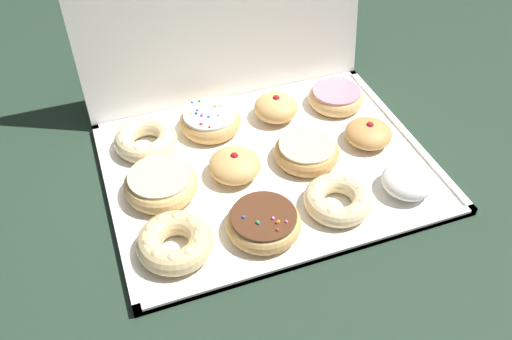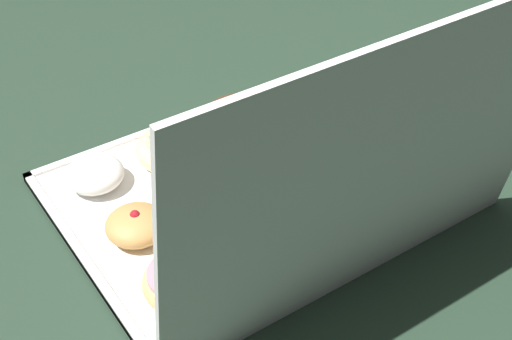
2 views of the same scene
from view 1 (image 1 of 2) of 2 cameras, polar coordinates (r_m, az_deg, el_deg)
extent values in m
plane|color=#233828|center=(0.95, 1.38, -0.02)|extent=(3.00, 3.00, 0.00)
cube|color=white|center=(0.94, 1.38, 0.20)|extent=(0.55, 0.43, 0.01)
cube|color=white|center=(0.82, 6.63, -9.07)|extent=(0.55, 0.01, 0.01)
cube|color=white|center=(1.09, -2.51, 7.31)|extent=(0.55, 0.01, 0.01)
cube|color=white|center=(0.91, -14.86, -3.68)|extent=(0.01, 0.43, 0.01)
cube|color=white|center=(1.05, 15.40, 3.75)|extent=(0.01, 0.43, 0.01)
cube|color=white|center=(1.03, -3.53, 16.88)|extent=(0.55, 0.07, 0.38)
torus|color=#EACC8C|center=(0.81, -8.56, -7.60)|extent=(0.12, 0.12, 0.04)
sphere|color=#EACC8C|center=(0.80, -5.98, -6.45)|extent=(0.02, 0.02, 0.02)
sphere|color=#EACC8C|center=(0.82, -6.90, -5.43)|extent=(0.02, 0.02, 0.02)
sphere|color=#EACC8C|center=(0.82, -8.44, -5.06)|extent=(0.02, 0.02, 0.02)
sphere|color=#EACC8C|center=(0.82, -10.04, -5.46)|extent=(0.02, 0.02, 0.02)
sphere|color=#EACC8C|center=(0.81, -11.15, -6.49)|extent=(0.02, 0.02, 0.02)
sphere|color=#EACC8C|center=(0.80, -11.33, -7.79)|extent=(0.02, 0.02, 0.02)
sphere|color=#EACC8C|center=(0.78, -10.47, -8.88)|extent=(0.02, 0.02, 0.02)
sphere|color=#EACC8C|center=(0.78, -8.86, -9.31)|extent=(0.02, 0.02, 0.02)
sphere|color=#EACC8C|center=(0.78, -7.16, -8.87)|extent=(0.02, 0.02, 0.02)
sphere|color=#EACC8C|center=(0.79, -6.06, -7.76)|extent=(0.02, 0.02, 0.02)
torus|color=tan|center=(0.83, 0.81, -5.66)|extent=(0.12, 0.12, 0.03)
cylinder|color=#59331E|center=(0.81, 0.83, -4.92)|extent=(0.10, 0.10, 0.01)
sphere|color=pink|center=(0.81, 1.82, -5.15)|extent=(0.01, 0.01, 0.01)
sphere|color=green|center=(0.80, 0.17, -5.58)|extent=(0.01, 0.01, 0.01)
sphere|color=red|center=(0.79, 2.29, -6.36)|extent=(0.00, 0.00, 0.00)
sphere|color=pink|center=(0.80, 3.25, -5.49)|extent=(0.00, 0.00, 0.00)
sphere|color=red|center=(0.80, 2.22, -5.61)|extent=(0.00, 0.00, 0.00)
sphere|color=blue|center=(0.81, -1.33, -5.02)|extent=(0.01, 0.01, 0.01)
sphere|color=orange|center=(0.80, 2.38, -5.49)|extent=(0.01, 0.01, 0.01)
sphere|color=blue|center=(0.80, 0.27, -5.69)|extent=(0.00, 0.00, 0.00)
torus|color=beige|center=(0.87, 8.67, -3.15)|extent=(0.11, 0.11, 0.03)
sphere|color=beige|center=(0.88, 10.97, -2.09)|extent=(0.02, 0.02, 0.02)
sphere|color=beige|center=(0.89, 9.53, -1.10)|extent=(0.02, 0.02, 0.02)
sphere|color=beige|center=(0.89, 7.64, -1.05)|extent=(0.02, 0.02, 0.02)
sphere|color=beige|center=(0.87, 6.35, -1.97)|extent=(0.02, 0.02, 0.02)
sphere|color=beige|center=(0.85, 6.41, -3.38)|extent=(0.02, 0.02, 0.02)
sphere|color=beige|center=(0.84, 7.89, -4.46)|extent=(0.02, 0.02, 0.02)
sphere|color=beige|center=(0.84, 9.89, -4.50)|extent=(0.02, 0.02, 0.02)
sphere|color=beige|center=(0.86, 11.16, -3.50)|extent=(0.02, 0.02, 0.02)
ellipsoid|color=white|center=(0.92, 15.79, -1.09)|extent=(0.09, 0.09, 0.04)
torus|color=#E5B770|center=(0.89, -9.98, -1.70)|extent=(0.12, 0.12, 0.04)
cylinder|color=beige|center=(0.88, -10.12, -0.86)|extent=(0.10, 0.10, 0.01)
ellipsoid|color=tan|center=(0.91, -2.32, 0.61)|extent=(0.09, 0.09, 0.04)
sphere|color=#B21923|center=(0.90, -2.36, 1.54)|extent=(0.01, 0.01, 0.01)
torus|color=tan|center=(0.94, 5.36, 1.89)|extent=(0.12, 0.12, 0.03)
cylinder|color=beige|center=(0.93, 5.42, 2.61)|extent=(0.10, 0.10, 0.01)
ellipsoid|color=tan|center=(1.00, 11.77, 3.89)|extent=(0.08, 0.08, 0.04)
sphere|color=#B21923|center=(0.99, 11.92, 4.70)|extent=(0.01, 0.01, 0.01)
torus|color=beige|center=(0.99, -11.61, 3.17)|extent=(0.11, 0.11, 0.03)
sphere|color=beige|center=(0.98, -9.48, 4.11)|extent=(0.02, 0.02, 0.02)
sphere|color=beige|center=(1.00, -10.30, 4.85)|extent=(0.02, 0.02, 0.02)
sphere|color=beige|center=(1.01, -11.74, 4.99)|extent=(0.02, 0.02, 0.02)
sphere|color=beige|center=(1.00, -13.15, 4.49)|extent=(0.02, 0.02, 0.02)
sphere|color=beige|center=(0.99, -13.91, 3.57)|extent=(0.02, 0.02, 0.02)
sphere|color=beige|center=(0.97, -13.64, 2.62)|extent=(0.02, 0.02, 0.02)
sphere|color=beige|center=(0.95, -12.43, 2.11)|extent=(0.02, 0.02, 0.02)
sphere|color=beige|center=(0.95, -10.84, 2.30)|extent=(0.02, 0.02, 0.02)
sphere|color=beige|center=(0.96, -9.67, 3.11)|extent=(0.02, 0.02, 0.02)
torus|color=tan|center=(1.01, -4.87, 5.17)|extent=(0.11, 0.11, 0.04)
cylinder|color=white|center=(1.00, -4.92, 5.94)|extent=(0.10, 0.10, 0.01)
sphere|color=pink|center=(0.99, -4.04, 5.83)|extent=(0.00, 0.00, 0.00)
sphere|color=green|center=(1.03, -6.02, 7.27)|extent=(0.01, 0.01, 0.01)
sphere|color=red|center=(0.96, -4.96, 4.55)|extent=(0.00, 0.00, 0.00)
sphere|color=blue|center=(1.02, -6.78, 7.12)|extent=(0.00, 0.00, 0.00)
sphere|color=blue|center=(1.00, -6.36, 5.97)|extent=(0.01, 0.01, 0.01)
sphere|color=yellow|center=(1.01, -4.38, 6.76)|extent=(0.01, 0.01, 0.01)
sphere|color=white|center=(0.97, -6.11, 4.90)|extent=(0.00, 0.00, 0.00)
sphere|color=white|center=(1.01, -3.75, 6.83)|extent=(0.01, 0.01, 0.01)
sphere|color=blue|center=(0.99, -5.05, 5.65)|extent=(0.01, 0.01, 0.01)
sphere|color=red|center=(0.97, -5.83, 4.87)|extent=(0.01, 0.01, 0.01)
sphere|color=pink|center=(0.99, -5.72, 5.88)|extent=(0.01, 0.01, 0.01)
sphere|color=yellow|center=(1.00, -6.95, 5.98)|extent=(0.00, 0.00, 0.00)
sphere|color=blue|center=(0.99, -5.80, 5.73)|extent=(0.01, 0.01, 0.01)
sphere|color=blue|center=(1.00, -6.25, 6.32)|extent=(0.01, 0.01, 0.01)
ellipsoid|color=tan|center=(1.03, 2.12, 6.64)|extent=(0.08, 0.08, 0.05)
sphere|color=#B21923|center=(1.02, 2.15, 7.57)|extent=(0.01, 0.01, 0.01)
torus|color=#E5B770|center=(1.08, 8.45, 7.58)|extent=(0.11, 0.11, 0.03)
cylinder|color=pink|center=(1.07, 8.53, 8.25)|extent=(0.09, 0.09, 0.01)
camera|label=2|loc=(1.50, 12.04, 44.59)|focal=50.82mm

